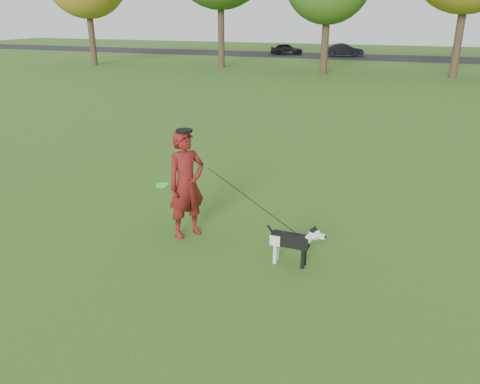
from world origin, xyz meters
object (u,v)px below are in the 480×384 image
at_px(car_left, 287,49).
at_px(car_mid, 344,50).
at_px(man, 186,184).
at_px(dog, 295,240).

relative_size(car_left, car_mid, 0.88).
distance_m(man, dog, 2.15).
bearing_deg(car_mid, dog, 178.08).
xyz_separation_m(dog, car_left, (-11.30, 39.96, 0.12)).
relative_size(man, car_mid, 0.54).
height_order(man, dog, man).
height_order(man, car_mid, man).
xyz_separation_m(dog, car_mid, (-5.67, 39.96, 0.17)).
relative_size(dog, car_left, 0.30).
xyz_separation_m(car_left, car_mid, (5.63, 0.00, 0.05)).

